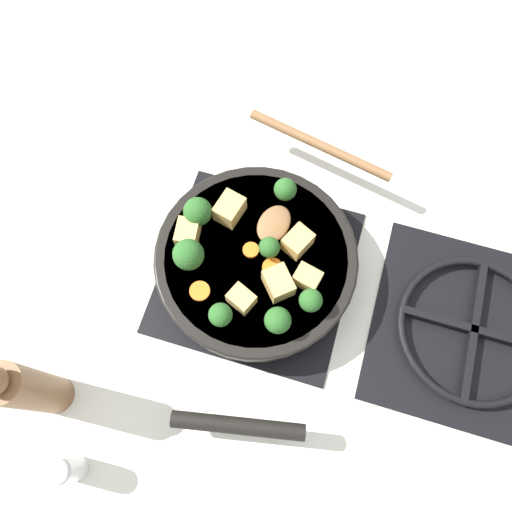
{
  "coord_description": "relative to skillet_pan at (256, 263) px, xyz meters",
  "views": [
    {
      "loc": [
        0.25,
        0.08,
        0.8
      ],
      "look_at": [
        0.0,
        0.0,
        0.08
      ],
      "focal_mm": 35.0,
      "sensor_mm": 36.0,
      "label": 1
    }
  ],
  "objects": [
    {
      "name": "ground_plane",
      "position": [
        -0.0,
        -0.0,
        -0.06
      ],
      "size": [
        2.4,
        2.4,
        0.0
      ],
      "primitive_type": "plane",
      "color": "silver"
    },
    {
      "name": "front_burner_grate",
      "position": [
        -0.0,
        -0.0,
        -0.04
      ],
      "size": [
        0.31,
        0.31,
        0.03
      ],
      "color": "black",
      "rests_on": "ground_plane"
    },
    {
      "name": "rear_burner_grate",
      "position": [
        -0.0,
        0.36,
        -0.04
      ],
      "size": [
        0.31,
        0.31,
        0.03
      ],
      "color": "black",
      "rests_on": "ground_plane"
    },
    {
      "name": "skillet_pan",
      "position": [
        0.0,
        0.0,
        0.0
      ],
      "size": [
        0.43,
        0.32,
        0.05
      ],
      "color": "black",
      "rests_on": "front_burner_grate"
    },
    {
      "name": "wooden_spoon",
      "position": [
        -0.15,
        0.03,
        0.03
      ],
      "size": [
        0.23,
        0.26,
        0.02
      ],
      "color": "brown",
      "rests_on": "skillet_pan"
    },
    {
      "name": "tofu_cube_center_large",
      "position": [
        -0.06,
        -0.06,
        0.04
      ],
      "size": [
        0.05,
        0.05,
        0.04
      ],
      "primitive_type": "cube",
      "rotation": [
        0.0,
        0.0,
        2.89
      ],
      "color": "tan",
      "rests_on": "skillet_pan"
    },
    {
      "name": "tofu_cube_near_handle",
      "position": [
        0.07,
        0.0,
        0.04
      ],
      "size": [
        0.04,
        0.05,
        0.03
      ],
      "primitive_type": "cube",
      "rotation": [
        0.0,
        0.0,
        1.15
      ],
      "color": "tan",
      "rests_on": "skillet_pan"
    },
    {
      "name": "tofu_cube_east_chunk",
      "position": [
        -0.04,
        0.06,
        0.04
      ],
      "size": [
        0.05,
        0.05,
        0.03
      ],
      "primitive_type": "cube",
      "rotation": [
        0.0,
        0.0,
        5.83
      ],
      "color": "tan",
      "rests_on": "skillet_pan"
    },
    {
      "name": "tofu_cube_west_chunk",
      "position": [
        0.01,
        0.08,
        0.04
      ],
      "size": [
        0.04,
        0.04,
        0.03
      ],
      "primitive_type": "cube",
      "rotation": [
        0.0,
        0.0,
        4.47
      ],
      "color": "tan",
      "rests_on": "skillet_pan"
    },
    {
      "name": "tofu_cube_back_piece",
      "position": [
        0.03,
        0.05,
        0.04
      ],
      "size": [
        0.06,
        0.06,
        0.04
      ],
      "primitive_type": "cube",
      "rotation": [
        0.0,
        0.0,
        3.85
      ],
      "color": "tan",
      "rests_on": "skillet_pan"
    },
    {
      "name": "tofu_cube_front_piece",
      "position": [
        -0.0,
        -0.11,
        0.04
      ],
      "size": [
        0.04,
        0.04,
        0.03
      ],
      "primitive_type": "cube",
      "rotation": [
        0.0,
        0.0,
        0.13
      ],
      "color": "tan",
      "rests_on": "skillet_pan"
    },
    {
      "name": "broccoli_floret_near_spoon",
      "position": [
        0.11,
        -0.02,
        0.05
      ],
      "size": [
        0.04,
        0.04,
        0.04
      ],
      "color": "#709956",
      "rests_on": "skillet_pan"
    },
    {
      "name": "broccoli_floret_center_top",
      "position": [
        -0.11,
        0.01,
        0.05
      ],
      "size": [
        0.04,
        0.04,
        0.04
      ],
      "color": "#709956",
      "rests_on": "skillet_pan"
    },
    {
      "name": "broccoli_floret_east_rim",
      "position": [
        -0.01,
        0.02,
        0.05
      ],
      "size": [
        0.03,
        0.03,
        0.04
      ],
      "color": "#709956",
      "rests_on": "skillet_pan"
    },
    {
      "name": "broccoli_floret_west_rim",
      "position": [
        0.05,
        0.1,
        0.05
      ],
      "size": [
        0.03,
        0.03,
        0.04
      ],
      "color": "#709956",
      "rests_on": "skillet_pan"
    },
    {
      "name": "broccoli_floret_north_edge",
      "position": [
        -0.04,
        -0.1,
        0.05
      ],
      "size": [
        0.04,
        0.04,
        0.05
      ],
      "color": "#709956",
      "rests_on": "skillet_pan"
    },
    {
      "name": "broccoli_floret_south_cluster",
      "position": [
        0.03,
        -0.09,
        0.05
      ],
      "size": [
        0.05,
        0.05,
        0.05
      ],
      "color": "#709956",
      "rests_on": "skillet_pan"
    },
    {
      "name": "broccoli_floret_mid_floret",
      "position": [
        0.09,
        0.06,
        0.05
      ],
      "size": [
        0.04,
        0.04,
        0.05
      ],
      "color": "#709956",
      "rests_on": "skillet_pan"
    },
    {
      "name": "carrot_slice_orange_thin",
      "position": [
        0.08,
        -0.07,
        0.03
      ],
      "size": [
        0.03,
        0.03,
        0.01
      ],
      "primitive_type": "cylinder",
      "color": "orange",
      "rests_on": "skillet_pan"
    },
    {
      "name": "carrot_slice_near_center",
      "position": [
        -0.01,
        -0.01,
        0.03
      ],
      "size": [
        0.03,
        0.03,
        0.01
      ],
      "primitive_type": "cylinder",
      "color": "orange",
      "rests_on": "skillet_pan"
    },
    {
      "name": "carrot_slice_edge_slice",
      "position": [
        0.01,
        0.03,
        0.03
      ],
      "size": [
        0.03,
        0.03,
        0.01
      ],
      "primitive_type": "cylinder",
      "color": "orange",
      "rests_on": "skillet_pan"
    },
    {
      "name": "pepper_mill",
      "position": [
        0.28,
        -0.24,
        0.05
      ],
      "size": [
        0.06,
        0.06,
        0.22
      ],
      "color": "brown",
      "rests_on": "ground_plane"
    },
    {
      "name": "salt_shaker",
      "position": [
        0.37,
        -0.17,
        -0.01
      ],
      "size": [
        0.04,
        0.04,
        0.09
      ],
      "color": "white",
      "rests_on": "ground_plane"
    }
  ]
}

